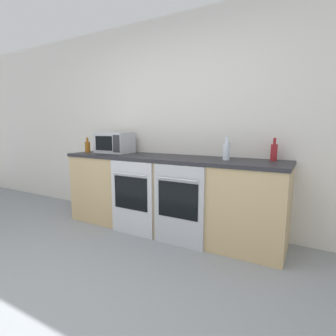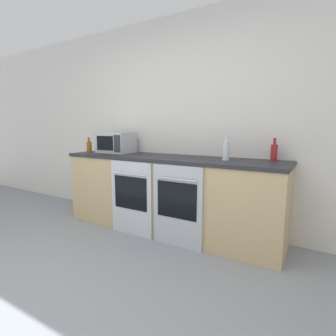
# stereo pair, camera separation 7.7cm
# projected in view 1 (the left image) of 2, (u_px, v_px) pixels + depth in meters

# --- Properties ---
(ground_plane) EXTENTS (16.00, 16.00, 0.00)m
(ground_plane) POSITION_uv_depth(u_px,v_px,m) (28.00, 325.00, 1.66)
(ground_plane) COLOR gray
(wall_back) EXTENTS (10.00, 0.06, 2.60)m
(wall_back) POSITION_uv_depth(u_px,v_px,m) (181.00, 123.00, 3.31)
(wall_back) COLOR silver
(wall_back) RESTS_ON ground_plane
(counter_back) EXTENTS (2.69, 0.64, 0.91)m
(counter_back) POSITION_uv_depth(u_px,v_px,m) (168.00, 194.00, 3.15)
(counter_back) COLOR tan
(counter_back) RESTS_ON ground_plane
(oven_left) EXTENTS (0.57, 0.06, 0.86)m
(oven_left) POSITION_uv_depth(u_px,v_px,m) (131.00, 198.00, 3.01)
(oven_left) COLOR silver
(oven_left) RESTS_ON ground_plane
(oven_right) EXTENTS (0.57, 0.06, 0.86)m
(oven_right) POSITION_uv_depth(u_px,v_px,m) (178.00, 206.00, 2.72)
(oven_right) COLOR #B7BABF
(oven_right) RESTS_ON ground_plane
(microwave) EXTENTS (0.47, 0.33, 0.27)m
(microwave) POSITION_uv_depth(u_px,v_px,m) (115.00, 143.00, 3.54)
(microwave) COLOR #B7BABF
(microwave) RESTS_ON counter_back
(bottle_red) EXTENTS (0.07, 0.07, 0.23)m
(bottle_red) POSITION_uv_depth(u_px,v_px,m) (274.00, 152.00, 2.69)
(bottle_red) COLOR maroon
(bottle_red) RESTS_ON counter_back
(bottle_amber) EXTENTS (0.07, 0.07, 0.20)m
(bottle_amber) POSITION_uv_depth(u_px,v_px,m) (88.00, 147.00, 3.57)
(bottle_amber) COLOR #8C5114
(bottle_amber) RESTS_ON counter_back
(bottle_clear) EXTENTS (0.07, 0.07, 0.25)m
(bottle_clear) POSITION_uv_depth(u_px,v_px,m) (226.00, 151.00, 2.74)
(bottle_clear) COLOR silver
(bottle_clear) RESTS_ON counter_back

